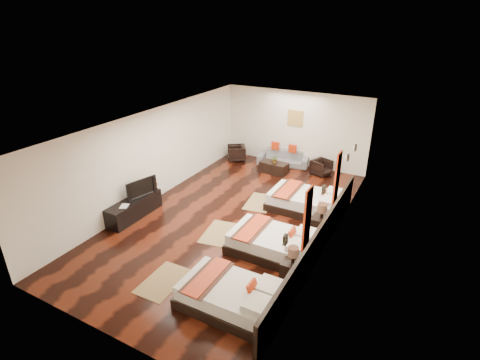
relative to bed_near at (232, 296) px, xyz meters
The scene contains 30 objects.
floor 3.51m from the bed_near, 118.97° to the left, with size 5.50×9.50×0.01m, color black.
ceiling 4.32m from the bed_near, 118.97° to the left, with size 5.50×9.50×0.01m, color white.
back_wall 8.08m from the bed_near, 102.24° to the left, with size 5.50×0.01×2.80m, color silver.
left_wall 5.52m from the bed_near, 145.43° to the left, with size 0.01×9.50×2.80m, color silver.
right_wall 3.43m from the bed_near, 71.00° to the left, with size 0.01×9.50×2.80m, color silver.
headboard_panel 2.49m from the bed_near, 65.85° to the left, with size 0.08×6.60×0.90m, color black.
bed_near is the anchor object (origin of this frame).
bed_mid 2.06m from the bed_near, 89.97° to the left, with size 2.09×1.31×0.80m.
bed_far 4.48m from the bed_near, 89.98° to the left, with size 2.16×1.36×0.83m.
nightstand_a 1.51m from the bed_near, 60.32° to the left, with size 0.43×0.43×0.84m.
nightstand_b 3.46m from the bed_near, 77.50° to the left, with size 0.46×0.46×0.90m.
jute_mat_near 1.70m from the bed_near, behind, with size 0.75×1.20×0.01m, color olive.
jute_mat_mid 2.71m from the bed_near, 126.74° to the left, with size 0.75×1.20×0.01m, color olive.
jute_mat_far 4.49m from the bed_near, 108.50° to the left, with size 0.75×1.20×0.01m, color olive.
tv_console 4.56m from the bed_near, 156.96° to the left, with size 0.50×1.80×0.55m, color black.
tv 4.66m from the bed_near, 153.72° to the left, with size 0.96×0.13×0.55m, color black.
book 4.40m from the bed_near, 162.86° to the left, with size 0.21×0.28×0.03m, color black.
figurine 4.96m from the bed_near, 148.11° to the left, with size 0.31×0.31×0.32m, color brown.
sofa 7.77m from the bed_near, 104.77° to the left, with size 1.92×0.75×0.56m, color slate.
armchair_left 8.01m from the bed_near, 118.19° to the left, with size 0.65×0.67×0.61m, color black.
armchair_right 7.27m from the bed_near, 93.20° to the left, with size 0.61×0.63×0.57m, color black.
coffee_table 6.91m from the bed_near, 106.65° to the left, with size 1.00×0.50×0.40m, color black.
table_plant 6.86m from the bed_near, 106.40° to the left, with size 0.27×0.23×0.30m, color #265F1F.
orange_panel_a 2.12m from the bed_near, 48.34° to the left, with size 0.04×0.40×1.30m, color #D86014.
orange_panel_b 3.80m from the bed_near, 72.90° to the left, with size 0.04×0.40×1.30m, color #D86014.
sconce_near 1.88m from the bed_near, ahead, with size 0.07×0.12×0.18m.
sconce_mid 2.94m from the bed_near, 65.97° to the left, with size 0.07×0.12×0.18m.
sconce_far 4.84m from the bed_near, 77.26° to the left, with size 0.07×0.12×0.18m.
sconce_lounge 5.68m from the bed_near, 79.34° to the left, with size 0.07×0.12×0.18m.
gold_artwork 8.12m from the bed_near, 102.27° to the left, with size 0.60×0.04×0.60m, color #AD873F.
Camera 1 is at (4.50, -7.93, 5.29)m, focal length 27.46 mm.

